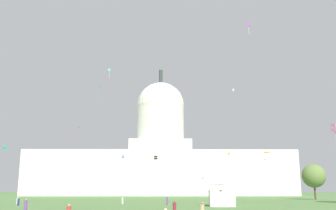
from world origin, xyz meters
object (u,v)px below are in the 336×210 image
Objects in this scene: kite_yellow_low at (223,169)px; kite_turquoise_low at (5,147)px; person_maroon_front_left at (174,209)px; kite_pink_low at (335,128)px; kite_green_high at (99,89)px; kite_blue_low at (123,157)px; kite_magenta_mid at (78,129)px; kite_orange_low at (266,155)px; person_purple_front_right at (26,205)px; kite_black_low at (156,158)px; kite_red_low at (265,161)px; kite_lime_low at (58,154)px; person_white_near_tree_west at (215,200)px; capitol_building at (160,158)px; person_white_deep_crowd at (123,200)px; kite_white_high at (233,90)px; kite_cyan_high at (109,71)px; person_white_mid_left at (18,201)px; tree_east_mid at (314,176)px; event_tent at (221,191)px; person_purple_mid_center at (167,201)px; person_navy_back_center at (18,202)px; kite_violet_high at (249,26)px; kite_gold_low at (229,154)px.

kite_turquoise_low is at bearing -137.20° from kite_yellow_low.
kite_pink_low reaches higher than person_maroon_front_left.
kite_green_high reaches higher than kite_blue_low.
kite_orange_low is at bearing 12.21° from kite_magenta_mid.
kite_black_low is (18.22, 38.96, 9.94)m from person_purple_front_right.
kite_green_high reaches higher than kite_red_low.
kite_red_low is at bearing 55.06° from kite_pink_low.
person_white_near_tree_west is at bearing -125.01° from kite_lime_low.
capitol_building is 79.63× the size of person_white_deep_crowd.
capitol_building is at bearing -175.04° from kite_black_low.
kite_blue_low reaches higher than kite_yellow_low.
kite_cyan_high reaches higher than kite_white_high.
kite_cyan_high is at bearing 80.29° from kite_magenta_mid.
kite_blue_low is (7.63, 16.62, -23.02)m from kite_green_high.
person_white_mid_left is at bearing 129.41° from kite_pink_low.
kite_orange_low is at bearing 75.41° from kite_pink_low.
event_tent is at bearing -127.90° from tree_east_mid.
kite_orange_low is (20.28, 1.23, 9.06)m from person_purple_mid_center.
person_navy_back_center is at bearing -150.21° from tree_east_mid.
kite_yellow_low is 1.39× the size of kite_violet_high.
kite_blue_low is at bearing 16.51° from person_white_near_tree_west.
person_purple_mid_center is 0.38× the size of kite_cyan_high.
kite_red_low is 0.40× the size of kite_cyan_high.
kite_violet_high is at bearing -21.20° from kite_turquoise_low.
kite_black_low is at bearing -124.49° from kite_white_high.
kite_magenta_mid is at bearing -155.99° from kite_violet_high.
kite_red_low is 88.79m from kite_pink_low.
kite_green_high reaches higher than person_navy_back_center.
kite_green_high is 67.18m from kite_red_low.
kite_green_high is 29.40m from kite_blue_low.
kite_lime_low is at bearing 160.00° from tree_east_mid.
person_white_mid_left is at bearing -115.87° from kite_red_low.
kite_cyan_high reaches higher than kite_orange_low.
kite_blue_low is at bearing 66.80° from kite_gold_low.
kite_magenta_mid is (-59.27, 8.87, -13.61)m from kite_white_high.
kite_violet_high is at bearing -85.87° from kite_red_low.
kite_gold_low is 71.26m from kite_violet_high.
person_navy_back_center is 0.37× the size of kite_magenta_mid.
capitol_building is at bearing 173.93° from kite_violet_high.
person_maroon_front_left is 39.16m from person_white_deep_crowd.
person_purple_front_right reaches higher than person_white_mid_left.
person_navy_back_center is (-37.88, 2.98, -2.05)m from event_tent.
kite_red_low is at bearing 73.11° from event_tent.
kite_lime_low is at bearing -152.17° from kite_violet_high.
kite_magenta_mid is 1.11× the size of kite_pink_low.
tree_east_mid is at bearing -57.62° from kite_green_high.
kite_gold_low is (0.47, 16.53, -22.34)m from kite_white_high.
kite_green_high is (-14.69, 51.90, 37.64)m from person_white_deep_crowd.
person_purple_mid_center is at bearing -0.16° from kite_magenta_mid.
kite_blue_low is 35.64m from kite_cyan_high.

